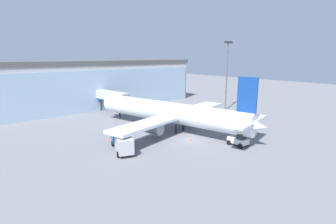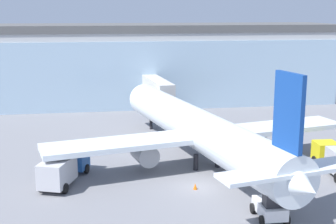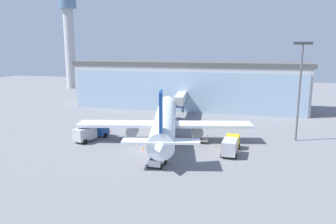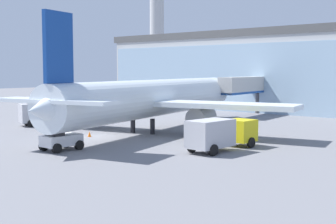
{
  "view_description": "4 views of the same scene",
  "coord_description": "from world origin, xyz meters",
  "px_view_note": "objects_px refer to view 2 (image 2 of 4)",
  "views": [
    {
      "loc": [
        -32.03,
        -30.66,
        14.58
      ],
      "look_at": [
        2.06,
        8.36,
        3.33
      ],
      "focal_mm": 28.0,
      "sensor_mm": 36.0,
      "label": 1
    },
    {
      "loc": [
        -9.33,
        -38.54,
        15.56
      ],
      "look_at": [
        -1.34,
        9.07,
        4.95
      ],
      "focal_mm": 50.0,
      "sensor_mm": 36.0,
      "label": 2
    },
    {
      "loc": [
        15.85,
        -51.4,
        17.33
      ],
      "look_at": [
        1.87,
        7.39,
        5.18
      ],
      "focal_mm": 35.0,
      "sensor_mm": 36.0,
      "label": 3
    },
    {
      "loc": [
        34.98,
        -31.22,
        6.63
      ],
      "look_at": [
        3.68,
        6.67,
        2.23
      ],
      "focal_mm": 50.0,
      "sensor_mm": 36.0,
      "label": 4
    }
  ],
  "objects_px": {
    "safety_cone_nose": "(195,186)",
    "airplane": "(198,129)",
    "pushback_tug": "(270,207)",
    "safety_cone_wingtip": "(79,158)",
    "jet_bridge": "(156,88)",
    "baggage_cart": "(264,156)",
    "catering_truck": "(64,168)"
  },
  "relations": [
    {
      "from": "pushback_tug",
      "to": "safety_cone_nose",
      "type": "relative_size",
      "value": 5.91
    },
    {
      "from": "jet_bridge",
      "to": "safety_cone_nose",
      "type": "bearing_deg",
      "value": 173.01
    },
    {
      "from": "airplane",
      "to": "safety_cone_wingtip",
      "type": "relative_size",
      "value": 68.67
    },
    {
      "from": "safety_cone_nose",
      "to": "airplane",
      "type": "bearing_deg",
      "value": 75.21
    },
    {
      "from": "jet_bridge",
      "to": "catering_truck",
      "type": "relative_size",
      "value": 1.7
    },
    {
      "from": "airplane",
      "to": "pushback_tug",
      "type": "relative_size",
      "value": 11.63
    },
    {
      "from": "jet_bridge",
      "to": "pushback_tug",
      "type": "bearing_deg",
      "value": -179.99
    },
    {
      "from": "airplane",
      "to": "safety_cone_nose",
      "type": "relative_size",
      "value": 68.67
    },
    {
      "from": "safety_cone_nose",
      "to": "safety_cone_wingtip",
      "type": "xyz_separation_m",
      "value": [
        -10.32,
        9.81,
        0.0
      ]
    },
    {
      "from": "jet_bridge",
      "to": "pushback_tug",
      "type": "relative_size",
      "value": 3.98
    },
    {
      "from": "airplane",
      "to": "pushback_tug",
      "type": "bearing_deg",
      "value": 177.46
    },
    {
      "from": "jet_bridge",
      "to": "baggage_cart",
      "type": "xyz_separation_m",
      "value": [
        8.16,
        -22.61,
        -3.79
      ]
    },
    {
      "from": "baggage_cart",
      "to": "pushback_tug",
      "type": "height_order",
      "value": "pushback_tug"
    },
    {
      "from": "jet_bridge",
      "to": "pushback_tug",
      "type": "height_order",
      "value": "jet_bridge"
    },
    {
      "from": "airplane",
      "to": "catering_truck",
      "type": "xyz_separation_m",
      "value": [
        -13.45,
        -3.79,
        -2.08
      ]
    },
    {
      "from": "pushback_tug",
      "to": "airplane",
      "type": "bearing_deg",
      "value": 10.82
    },
    {
      "from": "catering_truck",
      "to": "baggage_cart",
      "type": "relative_size",
      "value": 2.71
    },
    {
      "from": "catering_truck",
      "to": "airplane",
      "type": "bearing_deg",
      "value": -53.8
    },
    {
      "from": "pushback_tug",
      "to": "safety_cone_wingtip",
      "type": "distance_m",
      "value": 22.13
    },
    {
      "from": "pushback_tug",
      "to": "safety_cone_nose",
      "type": "distance_m",
      "value": 8.07
    },
    {
      "from": "baggage_cart",
      "to": "safety_cone_nose",
      "type": "bearing_deg",
      "value": 35.92
    },
    {
      "from": "safety_cone_wingtip",
      "to": "baggage_cart",
      "type": "bearing_deg",
      "value": -9.74
    },
    {
      "from": "airplane",
      "to": "safety_cone_nose",
      "type": "height_order",
      "value": "airplane"
    },
    {
      "from": "baggage_cart",
      "to": "catering_truck",
      "type": "bearing_deg",
      "value": 7.93
    },
    {
      "from": "jet_bridge",
      "to": "catering_truck",
      "type": "height_order",
      "value": "jet_bridge"
    },
    {
      "from": "pushback_tug",
      "to": "safety_cone_nose",
      "type": "bearing_deg",
      "value": 33.4
    },
    {
      "from": "baggage_cart",
      "to": "safety_cone_wingtip",
      "type": "height_order",
      "value": "baggage_cart"
    },
    {
      "from": "baggage_cart",
      "to": "pushback_tug",
      "type": "relative_size",
      "value": 0.87
    },
    {
      "from": "jet_bridge",
      "to": "baggage_cart",
      "type": "distance_m",
      "value": 24.34
    },
    {
      "from": "pushback_tug",
      "to": "safety_cone_wingtip",
      "type": "height_order",
      "value": "pushback_tug"
    },
    {
      "from": "safety_cone_wingtip",
      "to": "airplane",
      "type": "bearing_deg",
      "value": -11.42
    },
    {
      "from": "airplane",
      "to": "baggage_cart",
      "type": "bearing_deg",
      "value": -108.52
    }
  ]
}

